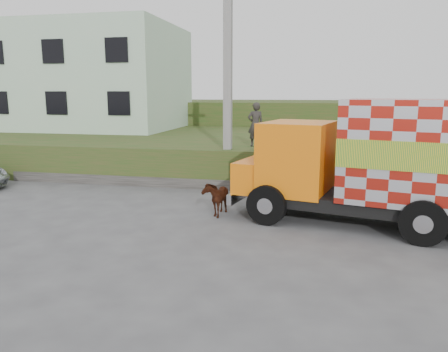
% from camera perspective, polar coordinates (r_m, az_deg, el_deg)
% --- Properties ---
extents(ground, '(120.00, 120.00, 0.00)m').
position_cam_1_polar(ground, '(12.47, 0.74, -6.10)').
color(ground, '#474749').
rests_on(ground, ground).
extents(embankment, '(40.00, 12.00, 1.50)m').
position_cam_1_polar(embankment, '(22.01, 5.87, 3.26)').
color(embankment, '#284F1A').
rests_on(embankment, ground).
extents(embankment_far, '(40.00, 12.00, 3.00)m').
position_cam_1_polar(embankment_far, '(33.85, 8.13, 7.13)').
color(embankment_far, '#284F1A').
rests_on(embankment_far, ground).
extents(retaining_strip, '(16.00, 0.50, 0.40)m').
position_cam_1_polar(retaining_strip, '(16.83, -3.13, -0.94)').
color(retaining_strip, '#595651').
rests_on(retaining_strip, ground).
extents(building, '(10.00, 8.00, 6.00)m').
position_cam_1_polar(building, '(28.08, -16.70, 12.17)').
color(building, '#B4CEB0').
rests_on(building, embankment).
extents(utility_pole, '(1.20, 0.30, 8.00)m').
position_cam_1_polar(utility_pole, '(16.64, 0.50, 12.36)').
color(utility_pole, gray).
rests_on(utility_pole, ground).
extents(cargo_truck, '(8.13, 4.16, 3.47)m').
position_cam_1_polar(cargo_truck, '(12.51, 21.28, 1.60)').
color(cargo_truck, black).
rests_on(cargo_truck, ground).
extents(cow, '(0.66, 1.29, 1.06)m').
position_cam_1_polar(cow, '(13.18, -0.96, -2.78)').
color(cow, '#331D0C').
rests_on(cow, ground).
extents(pedestrian, '(0.74, 0.61, 1.76)m').
position_cam_1_polar(pedestrian, '(17.61, 4.14, 6.73)').
color(pedestrian, '#302D2B').
rests_on(pedestrian, embankment).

